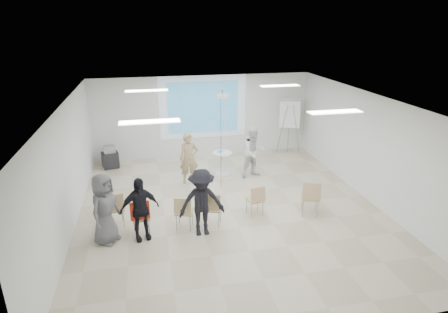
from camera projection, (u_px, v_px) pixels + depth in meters
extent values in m
cube|color=beige|center=(230.00, 211.00, 10.23)|extent=(8.00, 9.00, 0.10)
cube|color=white|center=(231.00, 99.00, 9.16)|extent=(8.00, 9.00, 0.10)
cube|color=silver|center=(203.00, 116.00, 13.87)|extent=(8.00, 0.10, 3.00)
cube|color=silver|center=(65.00, 170.00, 8.90)|extent=(0.10, 9.00, 3.00)
cube|color=silver|center=(371.00, 147.00, 10.49)|extent=(0.10, 9.00, 3.00)
cube|color=silver|center=(203.00, 107.00, 13.69)|extent=(3.20, 0.01, 2.30)
cube|color=teal|center=(203.00, 107.00, 13.68)|extent=(2.60, 0.01, 1.90)
cylinder|color=white|center=(223.00, 174.00, 12.51)|extent=(0.62, 0.62, 0.05)
cylinder|color=white|center=(222.00, 164.00, 12.39)|extent=(0.17, 0.17, 0.70)
cylinder|color=silver|center=(222.00, 153.00, 12.26)|extent=(0.85, 0.85, 0.04)
cube|color=white|center=(224.00, 153.00, 12.21)|extent=(0.24, 0.19, 0.01)
cube|color=#4499CD|center=(220.00, 151.00, 12.32)|extent=(0.22, 0.26, 0.02)
imported|color=tan|center=(189.00, 155.00, 11.58)|extent=(0.67, 0.46, 1.84)
imported|color=white|center=(254.00, 150.00, 12.06)|extent=(1.04, 0.90, 1.85)
cube|color=white|center=(193.00, 143.00, 11.74)|extent=(0.04, 0.12, 0.04)
cube|color=silver|center=(247.00, 138.00, 12.15)|extent=(0.06, 0.12, 0.04)
cube|color=tan|center=(115.00, 208.00, 9.30)|extent=(0.49, 0.49, 0.04)
cube|color=tan|center=(115.00, 203.00, 9.03)|extent=(0.44, 0.16, 0.41)
cylinder|color=gray|center=(109.00, 221.00, 9.17)|extent=(0.03, 0.03, 0.45)
cylinder|color=gray|center=(124.00, 219.00, 9.29)|extent=(0.03, 0.03, 0.45)
cylinder|color=gray|center=(108.00, 215.00, 9.47)|extent=(0.03, 0.03, 0.45)
cylinder|color=gray|center=(122.00, 212.00, 9.59)|extent=(0.03, 0.03, 0.45)
cube|color=tan|center=(141.00, 218.00, 8.94)|extent=(0.44, 0.44, 0.04)
cube|color=tan|center=(141.00, 212.00, 8.69)|extent=(0.40, 0.13, 0.38)
cylinder|color=#92959A|center=(136.00, 230.00, 8.83)|extent=(0.02, 0.02, 0.41)
cylinder|color=gray|center=(149.00, 228.00, 8.92)|extent=(0.02, 0.02, 0.41)
cylinder|color=gray|center=(134.00, 223.00, 9.11)|extent=(0.02, 0.02, 0.41)
cylinder|color=gray|center=(147.00, 221.00, 9.21)|extent=(0.02, 0.02, 0.41)
cube|color=tan|center=(184.00, 212.00, 9.17)|extent=(0.52, 0.52, 0.04)
cube|color=tan|center=(182.00, 207.00, 8.90)|extent=(0.42, 0.20, 0.39)
cylinder|color=#96979E|center=(177.00, 223.00, 9.11)|extent=(0.03, 0.03, 0.43)
cylinder|color=gray|center=(190.00, 224.00, 9.08)|extent=(0.03, 0.03, 0.43)
cylinder|color=#919499|center=(179.00, 216.00, 9.42)|extent=(0.03, 0.03, 0.43)
cylinder|color=gray|center=(192.00, 217.00, 9.39)|extent=(0.03, 0.03, 0.43)
cube|color=tan|center=(213.00, 208.00, 9.33)|extent=(0.53, 0.53, 0.04)
cube|color=tan|center=(212.00, 203.00, 9.06)|extent=(0.42, 0.21, 0.40)
cylinder|color=gray|center=(205.00, 219.00, 9.27)|extent=(0.03, 0.03, 0.44)
cylinder|color=gray|center=(219.00, 220.00, 9.23)|extent=(0.03, 0.03, 0.44)
cylinder|color=#919499|center=(207.00, 213.00, 9.59)|extent=(0.03, 0.03, 0.44)
cylinder|color=gray|center=(221.00, 213.00, 9.55)|extent=(0.03, 0.03, 0.44)
cube|color=tan|center=(255.00, 200.00, 9.82)|extent=(0.45, 0.45, 0.04)
cube|color=tan|center=(258.00, 195.00, 9.57)|extent=(0.41, 0.14, 0.38)
cylinder|color=gray|center=(252.00, 211.00, 9.70)|extent=(0.02, 0.02, 0.42)
cylinder|color=gray|center=(263.00, 209.00, 9.80)|extent=(0.02, 0.02, 0.42)
cylinder|color=gray|center=(247.00, 205.00, 9.98)|extent=(0.02, 0.02, 0.42)
cylinder|color=#93959B|center=(258.00, 203.00, 10.09)|extent=(0.02, 0.02, 0.42)
cube|color=tan|center=(310.00, 197.00, 9.82)|extent=(0.58, 0.58, 0.04)
cube|color=tan|center=(312.00, 191.00, 9.52)|extent=(0.46, 0.24, 0.43)
cylinder|color=gray|center=(303.00, 208.00, 9.75)|extent=(0.03, 0.03, 0.48)
cylinder|color=#95989D|center=(317.00, 209.00, 9.71)|extent=(0.03, 0.03, 0.48)
cylinder|color=gray|center=(302.00, 202.00, 10.10)|extent=(0.03, 0.03, 0.48)
cylinder|color=gray|center=(316.00, 203.00, 10.05)|extent=(0.03, 0.03, 0.48)
cube|color=#B22916|center=(140.00, 211.00, 8.64)|extent=(0.45, 0.15, 0.42)
imported|color=black|center=(184.00, 210.00, 9.18)|extent=(0.38, 0.32, 0.03)
imported|color=black|center=(139.00, 205.00, 8.56)|extent=(1.16, 0.87, 1.78)
imported|color=black|center=(202.00, 198.00, 8.74)|extent=(1.25, 0.71, 1.89)
imported|color=slate|center=(104.00, 205.00, 8.43)|extent=(1.00, 1.11, 1.89)
cylinder|color=gray|center=(282.00, 129.00, 14.09)|extent=(0.28, 0.33, 1.91)
cylinder|color=#92949A|center=(296.00, 130.00, 14.03)|extent=(0.42, 0.12, 1.91)
cylinder|color=gray|center=(289.00, 127.00, 14.39)|extent=(0.16, 0.42, 1.91)
cube|color=white|center=(290.00, 113.00, 13.98)|extent=(0.79, 0.45, 1.07)
cube|color=gray|center=(291.00, 100.00, 13.85)|extent=(0.76, 0.31, 0.07)
cube|color=black|center=(110.00, 160.00, 12.97)|extent=(0.62, 0.54, 0.53)
cube|color=#94969C|center=(109.00, 149.00, 12.84)|extent=(0.44, 0.40, 0.24)
cylinder|color=black|center=(106.00, 169.00, 12.84)|extent=(0.08, 0.08, 0.06)
cylinder|color=black|center=(118.00, 167.00, 13.02)|extent=(0.08, 0.08, 0.06)
cylinder|color=black|center=(104.00, 166.00, 13.11)|extent=(0.08, 0.08, 0.06)
cylinder|color=black|center=(116.00, 164.00, 13.29)|extent=(0.08, 0.08, 0.06)
cube|color=white|center=(222.00, 96.00, 10.64)|extent=(0.30, 0.25, 0.10)
cylinder|color=gray|center=(222.00, 92.00, 10.60)|extent=(0.04, 0.04, 0.14)
cylinder|color=black|center=(221.00, 145.00, 11.05)|extent=(0.01, 0.01, 2.77)
cylinder|color=white|center=(224.00, 145.00, 11.05)|extent=(0.01, 0.01, 2.77)
cube|color=white|center=(147.00, 91.00, 10.63)|extent=(1.20, 0.30, 0.02)
cube|color=white|center=(280.00, 86.00, 11.42)|extent=(1.20, 0.30, 0.02)
cube|color=white|center=(150.00, 122.00, 7.42)|extent=(1.20, 0.30, 0.02)
cube|color=white|center=(335.00, 112.00, 8.20)|extent=(1.20, 0.30, 0.02)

